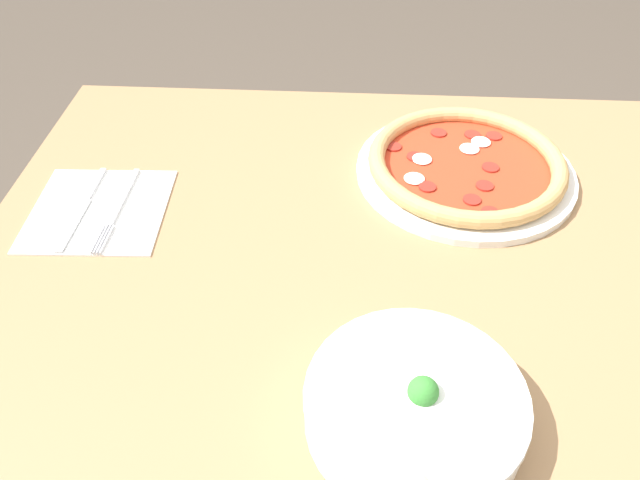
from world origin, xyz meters
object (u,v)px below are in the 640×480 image
object	(u,v)px
bowl	(415,404)
knife	(84,204)
fork	(118,208)
pizza	(466,166)

from	to	relation	value
bowl	knife	bearing A→B (deg)	-35.24
knife	bowl	bearing A→B (deg)	55.89
fork	knife	size ratio (longest dim) A/B	1.01
pizza	bowl	world-z (taller)	bowl
bowl	fork	size ratio (longest dim) A/B	1.20
pizza	bowl	size ratio (longest dim) A/B	1.47
knife	fork	bearing A→B (deg)	84.44
pizza	knife	distance (m)	0.58
pizza	fork	distance (m)	0.53
bowl	knife	xyz separation A→B (m)	(0.47, -0.33, -0.02)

